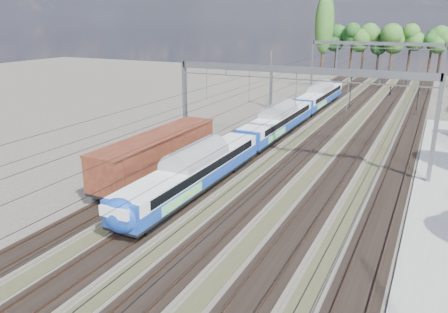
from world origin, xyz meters
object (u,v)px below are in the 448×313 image
at_px(freight_boxcar, 158,153).
at_px(signal_near, 351,87).
at_px(emu_train, 277,118).
at_px(worker, 390,92).
at_px(signal_far, 419,89).

xyz_separation_m(freight_boxcar, signal_near, (8.69, 37.10, 1.14)).
relative_size(emu_train, worker, 30.66).
relative_size(emu_train, signal_near, 10.47).
bearing_deg(signal_near, worker, 66.79).
xyz_separation_m(emu_train, signal_near, (4.19, 20.16, 1.12)).
bearing_deg(worker, signal_near, 157.28).
xyz_separation_m(worker, signal_near, (-4.18, -14.63, 2.49)).
xyz_separation_m(signal_near, signal_far, (9.09, 2.92, -0.07)).
bearing_deg(signal_far, worker, 110.93).
bearing_deg(freight_boxcar, signal_far, 66.04).
bearing_deg(emu_train, signal_far, 60.08).
height_order(emu_train, signal_near, signal_near).
distance_m(emu_train, signal_far, 26.65).
distance_m(worker, signal_far, 12.93).
distance_m(emu_train, worker, 35.81).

